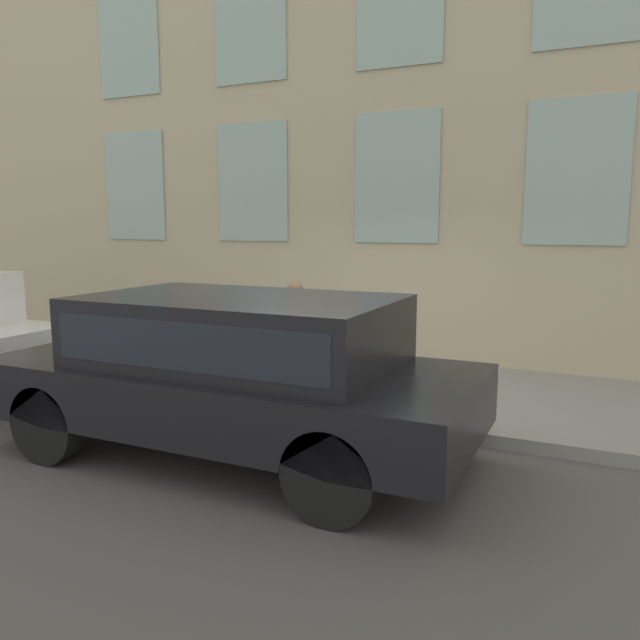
{
  "coord_description": "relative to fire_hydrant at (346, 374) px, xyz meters",
  "views": [
    {
      "loc": [
        -6.28,
        -3.08,
        2.28
      ],
      "look_at": [
        0.46,
        0.07,
        1.13
      ],
      "focal_mm": 35.0,
      "sensor_mm": 36.0,
      "label": 1
    }
  ],
  "objects": [
    {
      "name": "ground_plane",
      "position": [
        -0.41,
        0.3,
        -0.52
      ],
      "size": [
        80.0,
        80.0,
        0.0
      ],
      "primitive_type": "plane",
      "color": "#514F4C"
    },
    {
      "name": "sidewalk",
      "position": [
        1.16,
        0.3,
        -0.44
      ],
      "size": [
        3.12,
        60.0,
        0.15
      ],
      "color": "gray",
      "rests_on": "ground_plane"
    },
    {
      "name": "building_facade",
      "position": [
        2.87,
        0.3,
        4.11
      ],
      "size": [
        0.33,
        40.0,
        9.25
      ],
      "color": "#C6B793",
      "rests_on": "ground_plane"
    },
    {
      "name": "fire_hydrant",
      "position": [
        0.0,
        0.0,
        0.0
      ],
      "size": [
        0.36,
        0.46,
        0.73
      ],
      "color": "gold",
      "rests_on": "sidewalk"
    },
    {
      "name": "person",
      "position": [
        0.1,
        0.73,
        0.49
      ],
      "size": [
        0.35,
        0.23,
        1.43
      ],
      "rotation": [
        0.0,
        0.0,
        -2.35
      ],
      "color": "navy",
      "rests_on": "sidewalk"
    },
    {
      "name": "parked_truck_charcoal_near",
      "position": [
        -1.66,
        0.48,
        0.43
      ],
      "size": [
        2.06,
        4.79,
        1.6
      ],
      "color": "black",
      "rests_on": "ground_plane"
    }
  ]
}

